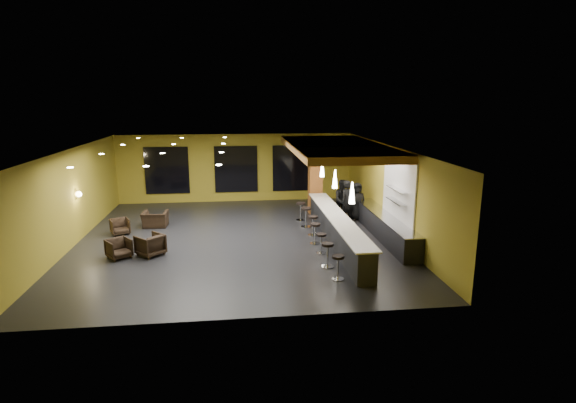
{
  "coord_description": "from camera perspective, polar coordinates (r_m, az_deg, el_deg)",
  "views": [
    {
      "loc": [
        -0.04,
        -16.69,
        5.33
      ],
      "look_at": [
        2.0,
        0.5,
        1.3
      ],
      "focal_mm": 28.0,
      "sensor_mm": 36.0,
      "label": 1
    }
  ],
  "objects": [
    {
      "name": "bar_counter",
      "position": [
        16.83,
        6.21,
        -3.65
      ],
      "size": [
        0.6,
        8.0,
        1.0
      ],
      "primitive_type": "cube",
      "color": "black",
      "rests_on": "floor"
    },
    {
      "name": "wall_back",
      "position": [
        23.52,
        -6.61,
        4.26
      ],
      "size": [
        12.0,
        0.1,
        3.5
      ],
      "primitive_type": "cube",
      "color": "olive",
      "rests_on": "floor"
    },
    {
      "name": "pendant_0",
      "position": [
        14.49,
        8.14,
        1.1
      ],
      "size": [
        0.2,
        0.2,
        0.7
      ],
      "primitive_type": "cone",
      "color": "white",
      "rests_on": "wood_soffit"
    },
    {
      "name": "bar_stool_5",
      "position": [
        18.77,
        2.31,
        -1.68
      ],
      "size": [
        0.43,
        0.43,
        0.85
      ],
      "rotation": [
        0.0,
        0.0,
        -0.43
      ],
      "color": "silver",
      "rests_on": "floor"
    },
    {
      "name": "armchair_a",
      "position": [
        16.32,
        -20.68,
        -5.6
      ],
      "size": [
        1.01,
        1.01,
        0.66
      ],
      "primitive_type": "imported",
      "rotation": [
        0.0,
        0.0,
        0.65
      ],
      "color": "black",
      "rests_on": "floor"
    },
    {
      "name": "pendant_2",
      "position": [
        19.28,
        4.36,
        4.18
      ],
      "size": [
        0.2,
        0.2,
        0.7
      ],
      "primitive_type": "cone",
      "color": "white",
      "rests_on": "wood_soffit"
    },
    {
      "name": "wood_soffit",
      "position": [
        18.25,
        6.1,
        6.83
      ],
      "size": [
        3.6,
        8.0,
        0.28
      ],
      "primitive_type": "cube",
      "color": "#99652C",
      "rests_on": "ceiling"
    },
    {
      "name": "wall_right",
      "position": [
        18.13,
        13.01,
        1.37
      ],
      "size": [
        0.1,
        13.0,
        3.5
      ],
      "primitive_type": "cube",
      "color": "olive",
      "rests_on": "floor"
    },
    {
      "name": "wall_shelf_lower",
      "position": [
        16.98,
        13.6,
        0.04
      ],
      "size": [
        0.3,
        1.5,
        0.03
      ],
      "primitive_type": "cube",
      "color": "silver",
      "rests_on": "wall_right"
    },
    {
      "name": "armchair_c",
      "position": [
        19.08,
        -20.55,
        -2.99
      ],
      "size": [
        0.9,
        0.91,
        0.63
      ],
      "primitive_type": "imported",
      "rotation": [
        0.0,
        0.0,
        0.43
      ],
      "color": "black",
      "rests_on": "floor"
    },
    {
      "name": "wall_sconce",
      "position": [
        18.5,
        -25.03,
        0.86
      ],
      "size": [
        0.22,
        0.22,
        0.22
      ],
      "primitive_type": "sphere",
      "color": "#FFE5B2",
      "rests_on": "wall_left"
    },
    {
      "name": "bar_stool_6",
      "position": [
        19.77,
        1.63,
        -0.96
      ],
      "size": [
        0.42,
        0.42,
        0.82
      ],
      "rotation": [
        0.0,
        0.0,
        0.42
      ],
      "color": "silver",
      "rests_on": "floor"
    },
    {
      "name": "staff_c",
      "position": [
        20.03,
        8.73,
        0.0
      ],
      "size": [
        0.84,
        0.56,
        1.68
      ],
      "primitive_type": "imported",
      "rotation": [
        0.0,
        0.0,
        0.04
      ],
      "color": "black",
      "rests_on": "floor"
    },
    {
      "name": "staff_b",
      "position": [
        19.98,
        6.99,
        0.2
      ],
      "size": [
        0.88,
        0.69,
        1.8
      ],
      "primitive_type": "imported",
      "rotation": [
        0.0,
        0.0,
        0.01
      ],
      "color": "black",
      "rests_on": "floor"
    },
    {
      "name": "wall_front",
      "position": [
        10.76,
        -6.2,
        -6.42
      ],
      "size": [
        12.0,
        0.1,
        3.5
      ],
      "primitive_type": "cube",
      "color": "olive",
      "rests_on": "floor"
    },
    {
      "name": "tile_backsplash",
      "position": [
        17.13,
        13.89,
        1.51
      ],
      "size": [
        0.06,
        3.2,
        2.4
      ],
      "primitive_type": "cube",
      "color": "white",
      "rests_on": "wall_right"
    },
    {
      "name": "bar_stool_3",
      "position": [
        16.68,
        3.48,
        -3.74
      ],
      "size": [
        0.4,
        0.4,
        0.79
      ],
      "rotation": [
        0.0,
        0.0,
        0.12
      ],
      "color": "silver",
      "rests_on": "floor"
    },
    {
      "name": "window_center",
      "position": [
        23.42,
        -6.61,
        4.1
      ],
      "size": [
        2.2,
        0.06,
        2.4
      ],
      "primitive_type": "cube",
      "color": "black",
      "rests_on": "wall_back"
    },
    {
      "name": "bar_stool_0",
      "position": [
        13.56,
        6.36,
        -7.92
      ],
      "size": [
        0.38,
        0.38,
        0.76
      ],
      "rotation": [
        0.0,
        0.0,
        0.25
      ],
      "color": "silver",
      "rests_on": "floor"
    },
    {
      "name": "wall_left",
      "position": [
        18.1,
        -26.0,
        0.35
      ],
      "size": [
        0.1,
        13.0,
        3.5
      ],
      "primitive_type": "cube",
      "color": "olive",
      "rests_on": "floor"
    },
    {
      "name": "armchair_b",
      "position": [
        16.24,
        -17.1,
        -5.27
      ],
      "size": [
        1.14,
        1.14,
        0.75
      ],
      "primitive_type": "imported",
      "rotation": [
        0.0,
        0.0,
        3.92
      ],
      "color": "black",
      "rests_on": "floor"
    },
    {
      "name": "ceiling",
      "position": [
        16.79,
        -6.64,
        6.93
      ],
      "size": [
        12.0,
        13.0,
        0.1
      ],
      "primitive_type": "cube",
      "color": "black"
    },
    {
      "name": "bar_top",
      "position": [
        16.69,
        6.25,
        -1.93
      ],
      "size": [
        0.78,
        8.1,
        0.05
      ],
      "primitive_type": "cube",
      "color": "silver",
      "rests_on": "bar_counter"
    },
    {
      "name": "window_left",
      "position": [
        23.67,
        -15.13,
        3.83
      ],
      "size": [
        2.2,
        0.06,
        2.4
      ],
      "primitive_type": "cube",
      "color": "black",
      "rests_on": "wall_back"
    },
    {
      "name": "window_right",
      "position": [
        23.61,
        0.71,
        4.26
      ],
      "size": [
        2.2,
        0.06,
        2.4
      ],
      "primitive_type": "cube",
      "color": "black",
      "rests_on": "wall_back"
    },
    {
      "name": "wall_shelf_upper",
      "position": [
        16.89,
        13.69,
        1.53
      ],
      "size": [
        0.3,
        1.5,
        0.03
      ],
      "primitive_type": "cube",
      "color": "silver",
      "rests_on": "wall_right"
    },
    {
      "name": "bar_stool_1",
      "position": [
        14.47,
        5.04,
        -6.39
      ],
      "size": [
        0.41,
        0.41,
        0.81
      ],
      "rotation": [
        0.0,
        0.0,
        -0.03
      ],
      "color": "silver",
      "rests_on": "floor"
    },
    {
      "name": "prep_counter",
      "position": [
        17.85,
        12.12,
        -3.13
      ],
      "size": [
        0.7,
        6.0,
        0.86
      ],
      "primitive_type": "cube",
      "color": "black",
      "rests_on": "floor"
    },
    {
      "name": "armchair_d",
      "position": [
        19.69,
        -16.51,
        -2.17
      ],
      "size": [
        1.05,
        0.93,
        0.66
      ],
      "primitive_type": "imported",
      "rotation": [
        0.0,
        0.0,
        3.09
      ],
      "color": "black",
      "rests_on": "floor"
    },
    {
      "name": "staff_a",
      "position": [
        19.42,
        7.6,
        -0.08
      ],
      "size": [
        0.81,
        0.68,
        1.88
      ],
      "primitive_type": "imported",
      "rotation": [
        0.0,
        0.0,
        0.4
      ],
      "color": "black",
      "rests_on": "floor"
    },
    {
      "name": "bar_stool_4",
      "position": [
        17.67,
        3.19,
        -2.76
      ],
      "size": [
        0.4,
        0.4,
        0.79
      ],
      "rotation": [
        0.0,
        0.0,
        -0.07
      ],
      "color": "silver",
      "rests_on": "floor"
    },
    {
      "name": "prep_top",
      "position": [
        17.73,
        12.19,
        -1.72
      ],
      "size": [
        0.72,
        6.0,
        0.03
      ],
      "primitive_type": "cube",
      "color": "silver",
      "rests_on": "prep_counter"
    },
    {
      "name": "floor",
      "position": [
        17.54,
        -6.33,
        -4.84
      ],
      "size": [
        12.0,
        13.0,
        0.1
      ],
      "primitive_type": "cube",
      "color": "black",
      "rests_on": "ground"
    },
    {
      "name": "pendant_1",
      "position": [
        16.87,
        5.98,
        2.86
      ],
      "size": [
        0.2,
        0.2,
        0.7
      ],
      "primitive_type": "cone",
      "color": "white",
      "rests_on": "wood_soffit"
    },
    {
      "name": "column",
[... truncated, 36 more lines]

